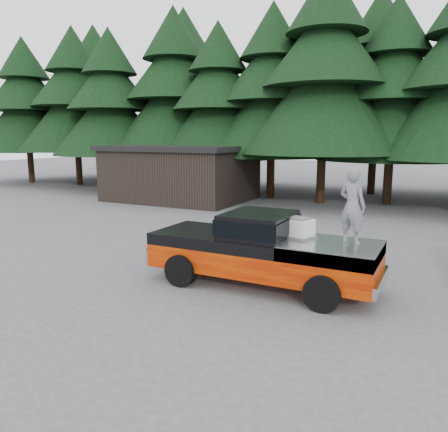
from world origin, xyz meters
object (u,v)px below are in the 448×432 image
at_px(air_compressor, 298,229).
at_px(man_on_bed, 352,206).
at_px(pickup_truck, 262,261).
at_px(utility_building, 181,173).

height_order(air_compressor, man_on_bed, man_on_bed).
xyz_separation_m(pickup_truck, utility_building, (-10.44, 12.43, 1.00)).
bearing_deg(man_on_bed, utility_building, -25.28).
bearing_deg(pickup_truck, man_on_bed, 6.68).
bearing_deg(air_compressor, man_on_bed, 18.20).
bearing_deg(utility_building, pickup_truck, -49.99).
distance_m(air_compressor, utility_building, 16.66).
bearing_deg(air_compressor, pickup_truck, -150.41).
height_order(pickup_truck, man_on_bed, man_on_bed).
bearing_deg(utility_building, air_compressor, -47.19).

